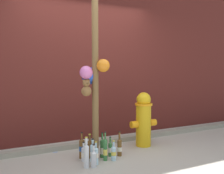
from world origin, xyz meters
name	(u,v)px	position (x,y,z in m)	size (l,w,h in m)	color
ground_plane	(119,162)	(0.00, 0.00, 0.00)	(14.00, 14.00, 0.00)	#ADA899
building_wall	(83,34)	(0.00, 1.42, 1.92)	(10.00, 0.20, 3.85)	#561E19
curb_strip	(95,143)	(0.00, 0.90, 0.04)	(8.00, 0.12, 0.08)	gray
memorial_post	(93,54)	(-0.26, 0.30, 1.50)	(0.45, 0.40, 2.73)	brown
fire_hydrant	(143,119)	(0.72, 0.50, 0.46)	(0.48, 0.29, 0.90)	gold
bottle_0	(105,150)	(-0.15, 0.15, 0.16)	(0.06, 0.06, 0.41)	#337038
bottle_1	(102,148)	(-0.13, 0.29, 0.13)	(0.07, 0.07, 0.37)	#337038
bottle_2	(82,148)	(-0.41, 0.38, 0.15)	(0.08, 0.08, 0.38)	brown
bottle_3	(94,158)	(-0.39, -0.01, 0.12)	(0.07, 0.07, 0.31)	silver
bottle_4	(93,152)	(-0.32, 0.19, 0.13)	(0.07, 0.07, 0.32)	#B2DBEA
bottle_5	(90,148)	(-0.30, 0.35, 0.14)	(0.07, 0.07, 0.35)	brown
bottle_6	(110,149)	(-0.01, 0.27, 0.11)	(0.06, 0.06, 0.30)	#337038
bottle_7	(114,153)	(-0.04, 0.10, 0.11)	(0.07, 0.07, 0.29)	#B2DBEA
bottle_8	(86,155)	(-0.48, 0.01, 0.17)	(0.07, 0.07, 0.41)	silver
bottle_9	(119,147)	(0.12, 0.23, 0.14)	(0.07, 0.07, 0.37)	brown
bottle_10	(84,154)	(-0.43, 0.26, 0.11)	(0.07, 0.07, 0.27)	silver
bottle_11	(96,155)	(-0.33, 0.06, 0.13)	(0.07, 0.07, 0.32)	#B2DBEA
litter_1	(115,141)	(0.43, 0.97, 0.00)	(0.08, 0.06, 0.01)	#8C99B2
litter_2	(56,151)	(-0.68, 0.85, 0.00)	(0.14, 0.07, 0.01)	#8C99B2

